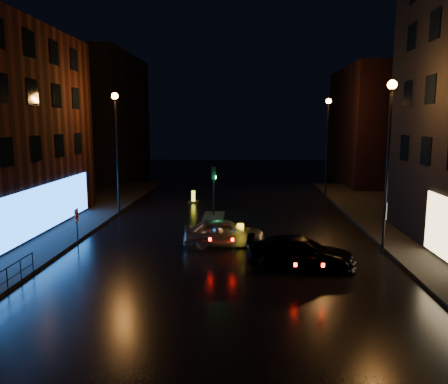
% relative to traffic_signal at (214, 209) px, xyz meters
% --- Properties ---
extents(ground, '(120.00, 120.00, 0.00)m').
position_rel_traffic_signal_xyz_m(ground, '(1.20, -14.00, -0.50)').
color(ground, black).
rests_on(ground, ground).
extents(building_far_left, '(8.00, 16.00, 14.00)m').
position_rel_traffic_signal_xyz_m(building_far_left, '(-14.80, 21.00, 6.50)').
color(building_far_left, black).
rests_on(building_far_left, ground).
extents(building_far_right, '(8.00, 14.00, 12.00)m').
position_rel_traffic_signal_xyz_m(building_far_right, '(16.20, 18.00, 5.50)').
color(building_far_right, black).
rests_on(building_far_right, ground).
extents(street_lamp_lfar, '(0.44, 0.44, 8.37)m').
position_rel_traffic_signal_xyz_m(street_lamp_lfar, '(-6.60, -0.00, 5.06)').
color(street_lamp_lfar, black).
rests_on(street_lamp_lfar, ground).
extents(street_lamp_rnear, '(0.44, 0.44, 8.37)m').
position_rel_traffic_signal_xyz_m(street_lamp_rnear, '(9.00, -8.00, 5.06)').
color(street_lamp_rnear, black).
rests_on(street_lamp_rnear, ground).
extents(street_lamp_rfar, '(0.44, 0.44, 8.37)m').
position_rel_traffic_signal_xyz_m(street_lamp_rfar, '(9.00, 8.00, 5.06)').
color(street_lamp_rfar, black).
rests_on(street_lamp_rfar, ground).
extents(traffic_signal, '(1.40, 2.40, 3.45)m').
position_rel_traffic_signal_xyz_m(traffic_signal, '(0.00, 0.00, 0.00)').
color(traffic_signal, black).
rests_on(traffic_signal, ground).
extents(silver_hatchback, '(4.37, 2.09, 1.44)m').
position_rel_traffic_signal_xyz_m(silver_hatchback, '(1.07, -7.17, 0.22)').
color(silver_hatchback, '#A7A8AF').
rests_on(silver_hatchback, ground).
extents(dark_sedan, '(4.90, 2.21, 1.39)m').
position_rel_traffic_signal_xyz_m(dark_sedan, '(4.65, -10.52, 0.19)').
color(dark_sedan, black).
rests_on(dark_sedan, ground).
extents(bollard_near, '(1.19, 1.48, 1.13)m').
position_rel_traffic_signal_xyz_m(bollard_near, '(1.93, -6.92, -0.25)').
color(bollard_near, black).
rests_on(bollard_near, ground).
extents(bollard_far, '(0.85, 1.16, 0.95)m').
position_rel_traffic_signal_xyz_m(bollard_far, '(-2.06, 5.34, -0.29)').
color(bollard_far, black).
rests_on(bollard_far, ground).
extents(road_sign_left, '(0.10, 0.50, 2.08)m').
position_rel_traffic_signal_xyz_m(road_sign_left, '(-6.37, -8.12, 1.06)').
color(road_sign_left, black).
rests_on(road_sign_left, ground).
extents(road_sign_right, '(0.16, 0.61, 2.54)m').
position_rel_traffic_signal_xyz_m(road_sign_right, '(9.10, -7.84, 1.40)').
color(road_sign_right, black).
rests_on(road_sign_right, ground).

